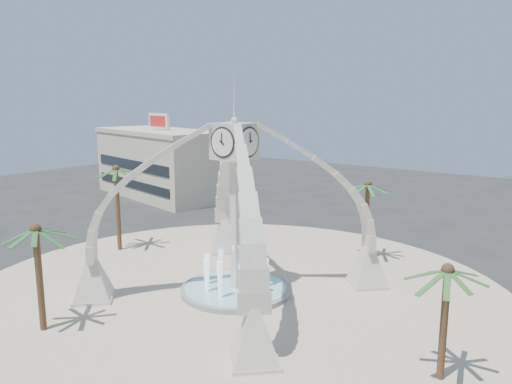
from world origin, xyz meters
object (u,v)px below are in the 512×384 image
Objects in this scene: clock_tower at (235,206)px; fountain at (236,289)px; palm_north at (368,185)px; palm_west at (116,170)px; palm_south at (35,231)px; palm_east at (448,272)px.

fountain is at bearing 90.00° from clock_tower.
palm_west is at bearing -150.73° from palm_north.
palm_west is at bearing 174.31° from clock_tower.
palm_west is 1.18× the size of palm_south.
palm_north is at bearing 29.27° from palm_west.
palm_south is (9.67, -13.25, -1.24)m from palm_west.
palm_west reaches higher than palm_south.
palm_east is 0.86× the size of palm_north.
palm_north is 26.19m from palm_south.
palm_south reaches higher than palm_east.
palm_north is at bearing 67.73° from palm_south.
palm_north is at bearing 126.27° from palm_east.
palm_east is 0.91× the size of palm_south.
palm_east is 31.04m from palm_west.
palm_east is 22.92m from palm_south.
clock_tower is 13.24m from palm_north.
palm_south is (-21.04, -9.09, 0.58)m from palm_east.
clock_tower is 2.50× the size of palm_south.
palm_north is 1.06× the size of palm_south.
clock_tower reaches higher than palm_south.
clock_tower is 15.35m from palm_west.
palm_east is 18.81m from palm_north.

